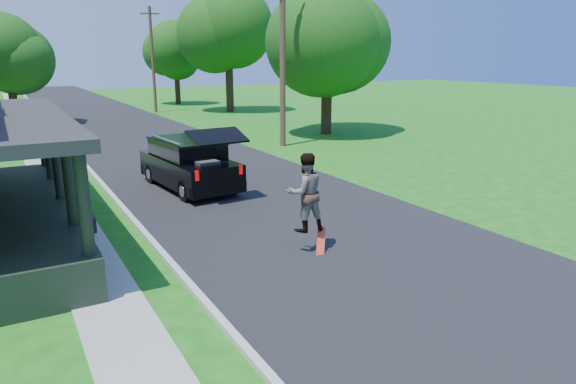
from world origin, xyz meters
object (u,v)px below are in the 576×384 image
tree_right_near (327,28)px  utility_pole_near (283,46)px  skateboarder (305,192)px  black_suv (189,164)px

tree_right_near → utility_pole_near: size_ratio=0.98×
tree_right_near → utility_pole_near: utility_pole_near is taller
tree_right_near → utility_pole_near: bearing=-149.5°
utility_pole_near → tree_right_near: bearing=11.7°
skateboarder → utility_pole_near: (6.69, 13.29, 3.54)m
black_suv → skateboarder: skateboarder is taller
skateboarder → black_suv: bearing=-81.0°
tree_right_near → black_suv: bearing=-142.6°
black_suv → tree_right_near: tree_right_near is taller
black_suv → tree_right_near: 15.20m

